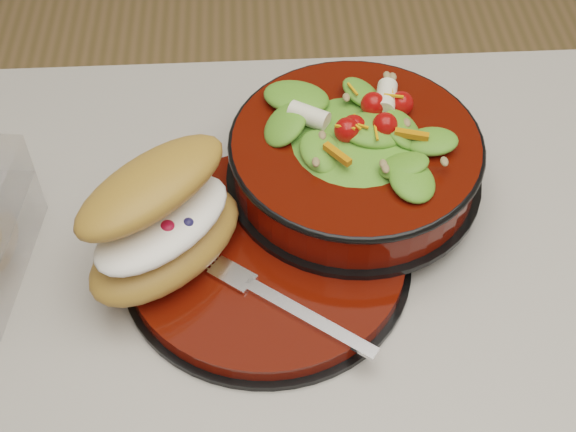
{
  "coord_description": "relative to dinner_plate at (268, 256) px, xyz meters",
  "views": [
    {
      "loc": [
        -0.05,
        -0.36,
        1.47
      ],
      "look_at": [
        -0.02,
        0.1,
        0.94
      ],
      "focal_mm": 50.0,
      "sensor_mm": 36.0,
      "label": 1
    }
  ],
  "objects": [
    {
      "name": "dinner_plate",
      "position": [
        0.0,
        0.0,
        0.0
      ],
      "size": [
        0.26,
        0.26,
        0.02
      ],
      "rotation": [
        0.0,
        0.0,
        0.15
      ],
      "color": "black",
      "rests_on": "island_counter"
    },
    {
      "name": "salad_bowl",
      "position": [
        0.08,
        0.08,
        0.05
      ],
      "size": [
        0.24,
        0.24,
        0.1
      ],
      "rotation": [
        0.0,
        0.0,
        0.29
      ],
      "color": "black",
      "rests_on": "dinner_plate"
    },
    {
      "name": "croissant",
      "position": [
        -0.09,
        -0.0,
        0.05
      ],
      "size": [
        0.17,
        0.18,
        0.09
      ],
      "rotation": [
        0.0,
        0.0,
        0.78
      ],
      "color": "#AE7735",
      "rests_on": "dinner_plate"
    },
    {
      "name": "fork",
      "position": [
        0.01,
        -0.06,
        0.01
      ],
      "size": [
        0.14,
        0.11,
        0.0
      ],
      "rotation": [
        0.0,
        0.0,
        0.93
      ],
      "color": "silver",
      "rests_on": "dinner_plate"
    }
  ]
}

